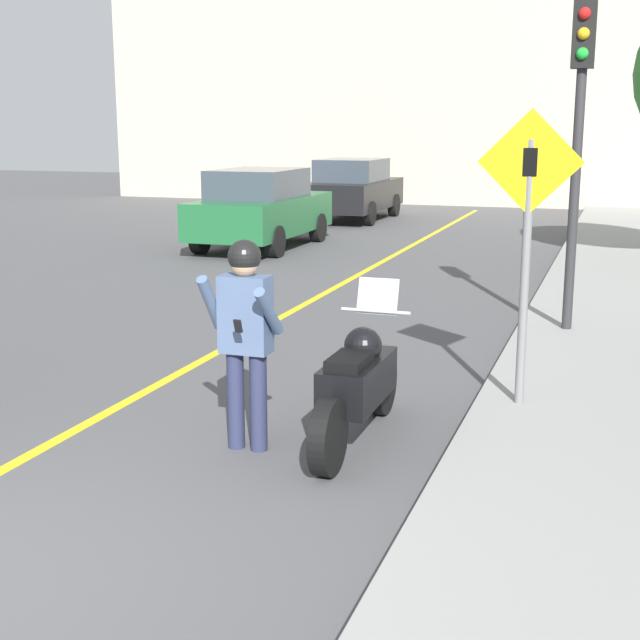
{
  "coord_description": "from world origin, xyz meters",
  "views": [
    {
      "loc": [
        3.79,
        -3.64,
        2.59
      ],
      "look_at": [
        1.39,
        3.36,
        0.97
      ],
      "focal_mm": 50.0,
      "sensor_mm": 36.0,
      "label": 1
    }
  ],
  "objects": [
    {
      "name": "crossing_sign",
      "position": [
        2.99,
        4.28,
        1.69
      ],
      "size": [
        0.91,
        0.08,
        2.61
      ],
      "color": "slate",
      "rests_on": "sidewalk_curb"
    },
    {
      "name": "motorcycle",
      "position": [
        1.79,
        3.17,
        0.5
      ],
      "size": [
        0.62,
        2.14,
        1.28
      ],
      "color": "black",
      "rests_on": "ground"
    },
    {
      "name": "building_backdrop",
      "position": [
        0.0,
        26.0,
        3.58
      ],
      "size": [
        28.0,
        1.2,
        7.16
      ],
      "color": "beige",
      "rests_on": "ground"
    },
    {
      "name": "traffic_light",
      "position": [
        3.19,
        7.53,
        2.81
      ],
      "size": [
        0.26,
        0.3,
        3.87
      ],
      "color": "#2D2D30",
      "rests_on": "sidewalk_curb"
    },
    {
      "name": "person_biker",
      "position": [
        0.99,
        2.69,
        1.05
      ],
      "size": [
        0.59,
        0.47,
        1.72
      ],
      "color": "#282D4C",
      "rests_on": "ground"
    },
    {
      "name": "parked_car_black",
      "position": [
        -3.39,
        20.13,
        0.86
      ],
      "size": [
        1.88,
        4.2,
        1.68
      ],
      "color": "black",
      "rests_on": "ground"
    },
    {
      "name": "road_center_line",
      "position": [
        -0.6,
        6.0,
        0.0
      ],
      "size": [
        0.12,
        36.0,
        0.01
      ],
      "color": "yellow",
      "rests_on": "ground"
    },
    {
      "name": "parked_car_green",
      "position": [
        -3.6,
        13.99,
        0.86
      ],
      "size": [
        1.88,
        4.2,
        1.68
      ],
      "color": "black",
      "rests_on": "ground"
    }
  ]
}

